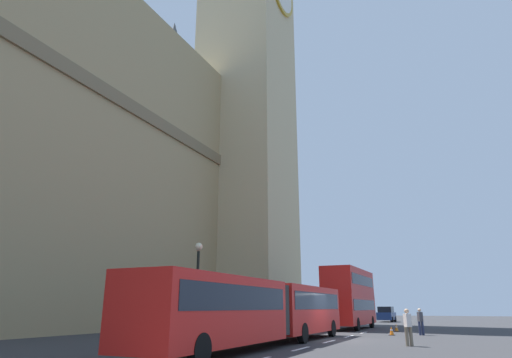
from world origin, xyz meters
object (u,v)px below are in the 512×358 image
Objects in this scene: double_decker_bus at (350,296)px; street_lamp at (197,283)px; pedestrian_near_cones at (408,326)px; clock_tower at (247,48)px; sedan_lead at (386,314)px; traffic_cone_middle at (396,328)px; pedestrian_by_kerb at (420,321)px; articulated_bus at (265,307)px; traffic_cone_west at (392,331)px.

street_lamp reaches higher than double_decker_bus.
pedestrian_near_cones is at bearing -80.29° from street_lamp.
sedan_lead is at bearing -48.16° from clock_tower.
pedestrian_by_kerb is at bearing -152.17° from traffic_cone_middle.
street_lamp reaches higher than articulated_bus.
street_lamp is 3.12× the size of pedestrian_by_kerb.
articulated_bus is 11.83m from traffic_cone_west.
articulated_bus is 16.34m from traffic_cone_middle.
sedan_lead is at bearing -6.61° from street_lamp.
articulated_bus reaches higher than pedestrian_near_cones.
double_decker_bus is at bearing 58.24° from traffic_cone_middle.
double_decker_bus reaches higher than sedan_lead.
articulated_bus is at bearing 158.66° from traffic_cone_west.
street_lamp is at bearing 78.06° from articulated_bus.
pedestrian_near_cones is (2.79, -6.21, -0.83)m from articulated_bus.
articulated_bus is 18.26m from double_decker_bus.
clock_tower is at bearing 54.14° from pedestrian_by_kerb.
street_lamp is at bearing -159.48° from clock_tower.
pedestrian_near_cones is at bearing -65.84° from articulated_bus.
street_lamp is 11.08m from pedestrian_near_cones.
street_lamp is (-17.28, 4.50, 0.35)m from double_decker_bus.
double_decker_bus reaches higher than traffic_cone_west.
clock_tower is 37.12m from double_decker_bus.
pedestrian_by_kerb is at bearing -136.71° from double_decker_bus.
street_lamp is (-9.98, 8.78, 2.77)m from traffic_cone_west.
traffic_cone_west is at bearing -170.98° from sedan_lead.
traffic_cone_middle is 13.21m from pedestrian_near_cones.
traffic_cone_west is at bearing 115.90° from pedestrian_by_kerb.
street_lamp is at bearing 150.29° from traffic_cone_middle.
pedestrian_by_kerb is at bearing -167.03° from sedan_lead.
traffic_cone_west is 8.40m from pedestrian_near_cones.
articulated_bus is 4.28× the size of sedan_lead.
traffic_cone_west is at bearing 13.38° from pedestrian_near_cones.
pedestrian_by_kerb is at bearing -125.86° from clock_tower.
traffic_cone_middle is (4.85, 0.32, 0.00)m from traffic_cone_west.
clock_tower is 41.45m from traffic_cone_middle.
pedestrian_near_cones is at bearing -166.62° from traffic_cone_west.
articulated_bus is 11.14× the size of pedestrian_near_cones.
traffic_cone_middle is (-2.45, -3.96, -2.43)m from double_decker_bus.
sedan_lead is 7.59× the size of traffic_cone_west.
clock_tower is 43.07m from traffic_cone_west.
traffic_cone_west is at bearing -130.06° from clock_tower.
traffic_cone_west and traffic_cone_middle have the same top height.
traffic_cone_west is 13.58m from street_lamp.
street_lamp reaches higher than sedan_lead.
pedestrian_by_kerb is (-3.98, -2.10, 0.63)m from traffic_cone_middle.
traffic_cone_west is 2.08m from pedestrian_by_kerb.
street_lamp is (-37.74, 4.37, 2.14)m from sedan_lead.
pedestrian_near_cones is (-23.50, -20.20, -35.22)m from clock_tower.
articulated_bus is 4.79m from street_lamp.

